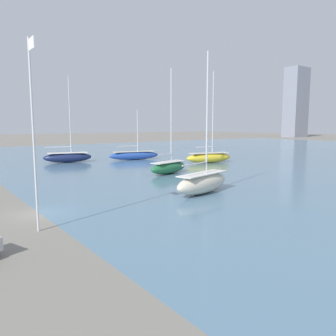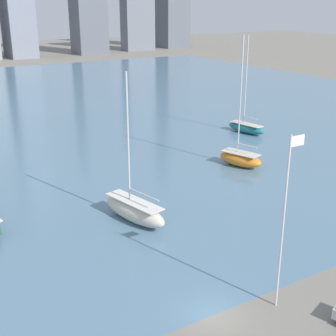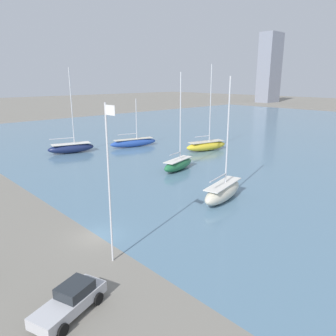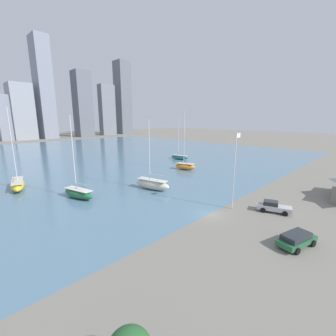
% 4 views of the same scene
% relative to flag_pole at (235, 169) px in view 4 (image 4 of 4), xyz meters
% --- Properties ---
extents(ground_plane, '(500.00, 500.00, 0.00)m').
position_rel_flag_pole_xyz_m(ground_plane, '(-4.50, 1.37, -6.71)').
color(ground_plane, gray).
extents(harbor_water, '(180.00, 140.00, 0.00)m').
position_rel_flag_pole_xyz_m(harbor_water, '(-4.50, 71.37, -6.70)').
color(harbor_water, slate).
rests_on(harbor_water, ground_plane).
extents(flag_pole, '(1.24, 0.14, 12.42)m').
position_rel_flag_pole_xyz_m(flag_pole, '(0.00, 0.00, 0.00)').
color(flag_pole, silver).
rests_on(flag_pole, ground_plane).
extents(distant_city_skyline, '(198.74, 20.79, 71.55)m').
position_rel_flag_pole_xyz_m(distant_city_skyline, '(33.75, 170.53, 20.09)').
color(distant_city_skyline, gray).
rests_on(distant_city_skyline, ground_plane).
extents(sailboat_cream, '(4.00, 8.53, 14.32)m').
position_rel_flag_pole_xyz_m(sailboat_cream, '(-2.40, 17.12, -5.55)').
color(sailboat_cream, beige).
rests_on(sailboat_cream, harbor_water).
extents(sailboat_yellow, '(4.54, 9.65, 16.76)m').
position_rel_flag_pole_xyz_m(sailboat_yellow, '(-22.15, 37.23, -5.64)').
color(sailboat_yellow, yellow).
rests_on(sailboat_yellow, harbor_water).
extents(sailboat_orange, '(4.33, 6.52, 16.47)m').
position_rel_flag_pole_xyz_m(sailboat_orange, '(16.75, 24.51, -5.62)').
color(sailboat_orange, orange).
rests_on(sailboat_orange, harbor_water).
extents(sailboat_green, '(3.81, 7.71, 15.01)m').
position_rel_flag_pole_xyz_m(sailboat_green, '(-15.59, 22.74, -5.68)').
color(sailboat_green, '#236B3D').
rests_on(sailboat_green, harbor_water).
extents(sailboat_teal, '(3.33, 7.36, 15.36)m').
position_rel_flag_pole_xyz_m(sailboat_teal, '(28.08, 36.89, -5.77)').
color(sailboat_teal, '#1E757F').
rests_on(sailboat_teal, harbor_water).
extents(parked_wagon_green, '(5.39, 3.33, 1.61)m').
position_rel_flag_pole_xyz_m(parked_wagon_green, '(-4.86, -10.86, -5.81)').
color(parked_wagon_green, '#235B38').
rests_on(parked_wagon_green, ground_plane).
extents(parked_pickup_silver, '(3.38, 5.30, 1.76)m').
position_rel_flag_pole_xyz_m(parked_pickup_silver, '(3.30, -5.27, -5.82)').
color(parked_pickup_silver, '#B7B7BC').
rests_on(parked_pickup_silver, ground_plane).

